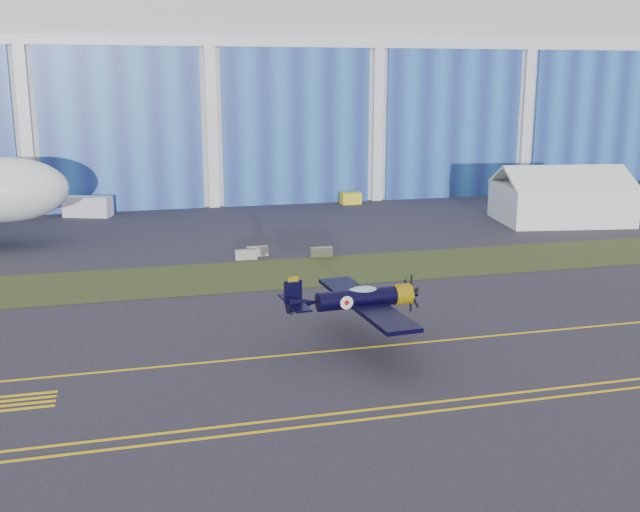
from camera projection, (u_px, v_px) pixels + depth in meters
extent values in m
plane|color=#2D2C37|center=(302.00, 326.00, 50.11)|extent=(260.00, 260.00, 0.00)
cube|color=#475128|center=(264.00, 274.00, 63.28)|extent=(260.00, 10.00, 0.02)
cube|color=silver|center=(194.00, 86.00, 114.41)|extent=(220.00, 45.00, 30.00)
cube|color=#253D93|center=(212.00, 129.00, 94.10)|extent=(220.00, 0.60, 20.00)
cube|color=silver|center=(209.00, 41.00, 91.60)|extent=(220.00, 0.70, 1.20)
cube|color=yellow|center=(321.00, 352.00, 45.40)|extent=(200.00, 0.20, 0.02)
cube|color=yellow|center=(370.00, 419.00, 36.46)|extent=(80.00, 0.20, 0.02)
cube|color=yellow|center=(364.00, 410.00, 37.40)|extent=(80.00, 0.20, 0.02)
cube|color=silver|center=(88.00, 207.00, 89.56)|extent=(5.96, 4.01, 2.40)
cube|color=yellow|center=(351.00, 198.00, 98.63)|extent=(2.66, 1.72, 1.51)
cube|color=#9A9987|center=(257.00, 251.00, 69.82)|extent=(2.02, 0.66, 0.90)
cube|color=#939895|center=(246.00, 255.00, 68.45)|extent=(2.02, 0.66, 0.90)
cube|color=#979D82|center=(322.00, 252.00, 69.46)|extent=(2.03, 0.71, 0.90)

